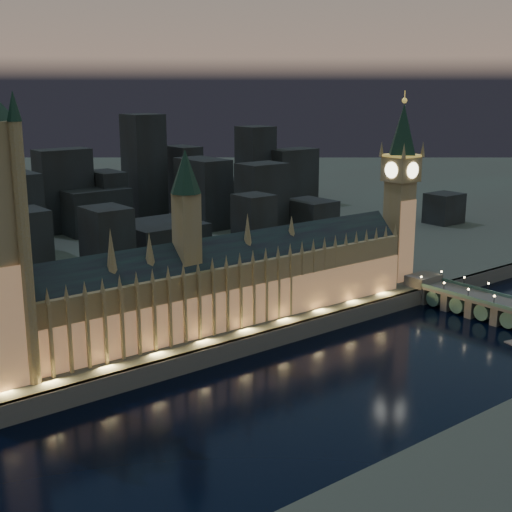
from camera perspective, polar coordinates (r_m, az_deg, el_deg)
ground_plane at (r=283.24m, az=6.23°, el=-9.75°), size 2000.00×2000.00×0.00m
embankment_wall at (r=309.88m, az=0.89°, el=-6.74°), size 2000.00×2.50×8.00m
palace_of_westminster at (r=314.29m, az=-2.50°, el=-2.16°), size 202.00×24.07×78.00m
elizabeth_tower at (r=384.51m, az=11.52°, el=6.20°), size 18.00×18.00×100.08m
westminster_bridge at (r=360.96m, az=19.23°, el=-4.19°), size 17.58×113.00×15.90m
city_backdrop at (r=488.01m, az=-11.79°, el=3.91°), size 472.27×215.63×80.44m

